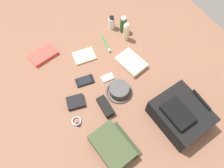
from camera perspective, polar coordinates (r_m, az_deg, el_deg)
ground_plane at (r=1.46m, az=0.00°, el=-0.99°), size 2.64×2.02×0.02m
backpack at (r=1.36m, az=17.51°, el=-7.68°), size 0.33×0.29×0.16m
toiletry_pouch at (r=1.27m, az=0.12°, el=-16.03°), size 0.27×0.23×0.08m
bucket_hat at (r=1.41m, az=1.89°, el=-1.67°), size 0.17×0.17×0.06m
toothpaste_tube at (r=1.73m, az=-0.10°, el=15.80°), size 0.05×0.05×0.11m
shampoo_bottle at (r=1.70m, az=2.98°, el=15.24°), size 0.05×0.05×0.14m
lotion_bottle at (r=1.64m, az=3.72°, el=13.45°), size 0.04×0.04×0.15m
paperback_novel at (r=1.65m, az=-17.51°, el=7.24°), size 0.15×0.20×0.02m
cell_phone at (r=1.48m, az=-7.15°, el=0.83°), size 0.09×0.13×0.01m
media_player at (r=1.48m, az=-1.19°, el=1.70°), size 0.06×0.09×0.01m
wristwatch at (r=1.36m, az=-9.23°, el=-9.65°), size 0.07×0.06×0.01m
toothbrush at (r=1.64m, az=-1.53°, el=10.28°), size 0.18×0.04×0.02m
wallet at (r=1.41m, az=-9.51°, el=-4.68°), size 0.11×0.13×0.02m
notepad at (r=1.59m, az=-7.28°, el=7.29°), size 0.13×0.16×0.02m
folded_towel at (r=1.54m, az=5.04°, el=5.62°), size 0.22×0.18×0.04m
sunglasses_case at (r=1.37m, az=-1.76°, el=-5.93°), size 0.14×0.06×0.04m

